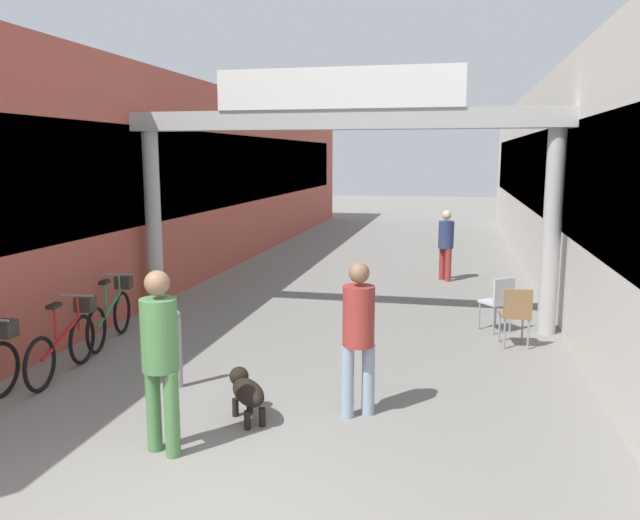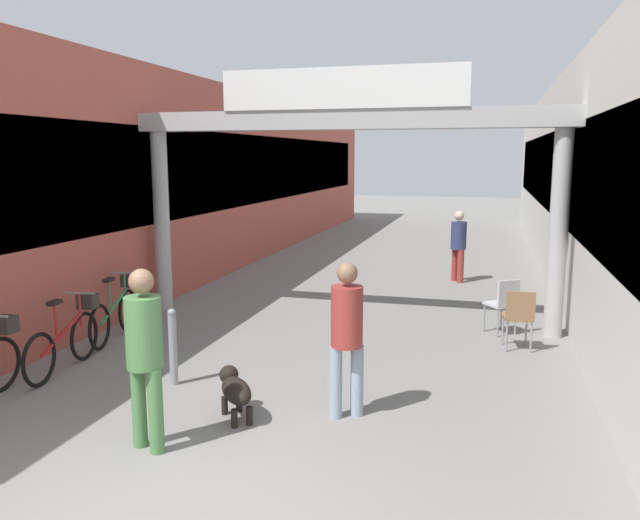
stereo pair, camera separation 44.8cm
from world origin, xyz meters
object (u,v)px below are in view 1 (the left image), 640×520
(pedestrian_companion, at_px, (358,329))
(cafe_chair_aluminium_farther, at_px, (499,299))
(cafe_chair_wood_nearer, at_px, (516,312))
(bollard_post_metal, at_px, (178,348))
(pedestrian_carrying_crate, at_px, (446,241))
(pedestrian_with_dog, at_px, (160,350))
(bicycle_red_second, at_px, (66,341))
(bicycle_green_third, at_px, (112,312))
(dog_on_leash, at_px, (246,391))

(pedestrian_companion, bearing_deg, cafe_chair_aluminium_farther, 65.44)
(cafe_chair_wood_nearer, bearing_deg, cafe_chair_aluminium_farther, 103.45)
(bollard_post_metal, bearing_deg, cafe_chair_wood_nearer, 31.41)
(pedestrian_carrying_crate, bearing_deg, pedestrian_with_dog, -105.11)
(pedestrian_companion, distance_m, pedestrian_carrying_crate, 7.81)
(pedestrian_with_dog, xyz_separation_m, pedestrian_carrying_crate, (2.43, 9.02, -0.12))
(pedestrian_carrying_crate, bearing_deg, cafe_chair_wood_nearer, -77.31)
(pedestrian_carrying_crate, bearing_deg, bollard_post_metal, -112.29)
(cafe_chair_wood_nearer, bearing_deg, pedestrian_carrying_crate, 102.69)
(pedestrian_carrying_crate, relative_size, bicycle_red_second, 0.94)
(cafe_chair_wood_nearer, bearing_deg, bicycle_red_second, -157.43)
(bicycle_red_second, distance_m, cafe_chair_wood_nearer, 6.22)
(pedestrian_companion, xyz_separation_m, bicycle_green_third, (-4.07, 1.97, -0.53))
(pedestrian_with_dog, bearing_deg, bicycle_green_third, 126.92)
(pedestrian_companion, distance_m, bicycle_green_third, 4.55)
(pedestrian_with_dog, xyz_separation_m, pedestrian_companion, (1.66, 1.25, -0.05))
(pedestrian_with_dog, relative_size, bollard_post_metal, 1.84)
(dog_on_leash, distance_m, bollard_post_metal, 1.34)
(cafe_chair_wood_nearer, distance_m, cafe_chair_aluminium_farther, 0.82)
(pedestrian_companion, distance_m, bollard_post_metal, 2.34)
(pedestrian_with_dog, bearing_deg, pedestrian_carrying_crate, 74.89)
(cafe_chair_wood_nearer, height_order, cafe_chair_aluminium_farther, same)
(pedestrian_with_dog, relative_size, cafe_chair_wood_nearer, 1.98)
(pedestrian_carrying_crate, xyz_separation_m, cafe_chair_wood_nearer, (1.10, -4.88, -0.36))
(pedestrian_companion, relative_size, bicycle_green_third, 1.01)
(pedestrian_carrying_crate, relative_size, cafe_chair_aluminium_farther, 1.78)
(pedestrian_with_dog, bearing_deg, cafe_chair_wood_nearer, 49.53)
(cafe_chair_wood_nearer, bearing_deg, dog_on_leash, -132.93)
(pedestrian_companion, bearing_deg, cafe_chair_wood_nearer, 57.07)
(pedestrian_companion, distance_m, cafe_chair_aluminium_farther, 4.08)
(cafe_chair_aluminium_farther, bearing_deg, pedestrian_with_dog, -124.12)
(pedestrian_carrying_crate, height_order, bicycle_red_second, pedestrian_carrying_crate)
(pedestrian_with_dog, height_order, bollard_post_metal, pedestrian_with_dog)
(bollard_post_metal, relative_size, cafe_chair_aluminium_farther, 1.08)
(bicycle_red_second, relative_size, bicycle_green_third, 1.01)
(pedestrian_companion, height_order, dog_on_leash, pedestrian_companion)
(pedestrian_companion, xyz_separation_m, bicycle_red_second, (-3.86, 0.51, -0.53))
(pedestrian_with_dog, bearing_deg, pedestrian_companion, 36.92)
(pedestrian_with_dog, height_order, dog_on_leash, pedestrian_with_dog)
(pedestrian_with_dog, relative_size, bicycle_red_second, 1.04)
(cafe_chair_aluminium_farther, bearing_deg, bollard_post_metal, -139.93)
(dog_on_leash, distance_m, bicycle_red_second, 2.86)
(dog_on_leash, distance_m, cafe_chair_wood_nearer, 4.44)
(pedestrian_with_dog, distance_m, bicycle_green_third, 4.06)
(dog_on_leash, distance_m, cafe_chair_aluminium_farther, 4.93)
(cafe_chair_aluminium_farther, bearing_deg, dog_on_leash, -125.02)
(cafe_chair_wood_nearer, bearing_deg, bicycle_green_third, -171.11)
(pedestrian_with_dog, relative_size, pedestrian_companion, 1.04)
(pedestrian_with_dog, bearing_deg, dog_on_leash, 60.14)
(bicycle_red_second, height_order, bicycle_green_third, same)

